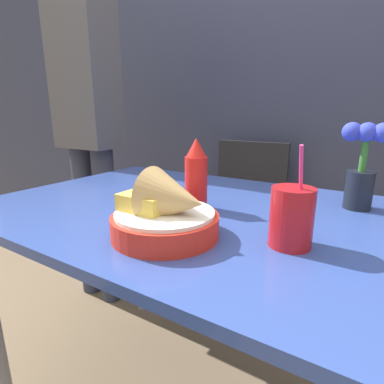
% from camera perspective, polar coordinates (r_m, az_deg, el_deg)
% --- Properties ---
extents(wall_window, '(7.00, 0.06, 2.60)m').
position_cam_1_polar(wall_window, '(1.81, 19.83, 23.35)').
color(wall_window, '#2D334C').
rests_on(wall_window, ground_plane).
extents(dining_table, '(1.20, 0.81, 0.75)m').
position_cam_1_polar(dining_table, '(0.88, 0.77, -9.02)').
color(dining_table, '#334C9E').
rests_on(dining_table, ground_plane).
extents(chair_far_window, '(0.40, 0.40, 0.86)m').
position_cam_1_polar(chair_far_window, '(1.67, 9.82, -2.70)').
color(chair_far_window, black).
rests_on(chair_far_window, ground_plane).
extents(food_basket, '(0.23, 0.23, 0.15)m').
position_cam_1_polar(food_basket, '(0.63, -4.63, -4.07)').
color(food_basket, red).
rests_on(food_basket, dining_table).
extents(ketchup_bottle, '(0.06, 0.06, 0.19)m').
position_cam_1_polar(ketchup_bottle, '(0.81, 0.79, 3.17)').
color(ketchup_bottle, red).
rests_on(ketchup_bottle, dining_table).
extents(drink_cup, '(0.08, 0.08, 0.20)m').
position_cam_1_polar(drink_cup, '(0.61, 18.39, -4.92)').
color(drink_cup, red).
rests_on(drink_cup, dining_table).
extents(flower_vase, '(0.12, 0.07, 0.23)m').
position_cam_1_polar(flower_vase, '(0.92, 29.69, 4.36)').
color(flower_vase, black).
rests_on(flower_vase, dining_table).
extents(person_standing, '(0.32, 0.19, 1.73)m').
position_cam_1_polar(person_standing, '(1.61, -19.32, 13.88)').
color(person_standing, '#2D3347').
rests_on(person_standing, ground_plane).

